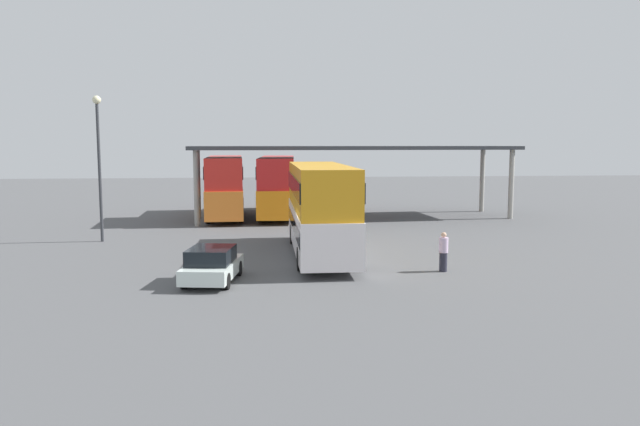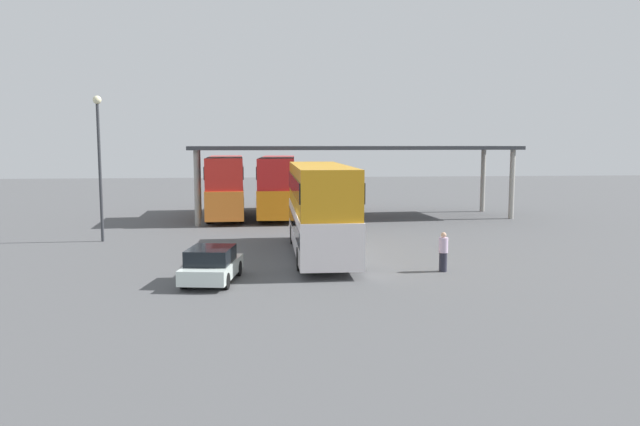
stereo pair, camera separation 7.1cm
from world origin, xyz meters
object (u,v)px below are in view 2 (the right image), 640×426
object	(u,v)px
lamppost_tall	(99,150)
double_decker_main	(320,206)
pedestrian_waiting	(443,252)
double_decker_near_canopy	(226,184)
parked_hatchback	(212,265)
double_decker_mid_row	(278,184)

from	to	relation	value
lamppost_tall	double_decker_main	bearing A→B (deg)	-24.89
lamppost_tall	pedestrian_waiting	xyz separation A→B (m)	(15.88, -9.38, -4.06)
double_decker_main	double_decker_near_canopy	world-z (taller)	double_decker_near_canopy
parked_hatchback	pedestrian_waiting	world-z (taller)	pedestrian_waiting
double_decker_main	parked_hatchback	world-z (taller)	double_decker_main
double_decker_near_canopy	lamppost_tall	size ratio (longest dim) A/B	1.38
parked_hatchback	lamppost_tall	distance (m)	12.99
double_decker_main	double_decker_near_canopy	xyz separation A→B (m)	(-5.17, 15.34, 0.03)
double_decker_main	pedestrian_waiting	size ratio (longest dim) A/B	6.85
double_decker_main	double_decker_mid_row	bearing A→B (deg)	5.99
parked_hatchback	lamppost_tall	size ratio (longest dim) A/B	0.50
parked_hatchback	pedestrian_waiting	xyz separation A→B (m)	(9.30, 1.00, 0.14)
double_decker_main	double_decker_mid_row	xyz separation A→B (m)	(-1.45, 15.91, 0.02)
lamppost_tall	double_decker_near_canopy	bearing A→B (deg)	59.13
parked_hatchback	double_decker_near_canopy	size ratio (longest dim) A/B	0.37
double_decker_mid_row	lamppost_tall	size ratio (longest dim) A/B	1.48
double_decker_near_canopy	double_decker_mid_row	size ratio (longest dim) A/B	0.93
double_decker_mid_row	pedestrian_waiting	xyz separation A→B (m)	(6.10, -20.09, -1.53)
parked_hatchback	pedestrian_waiting	bearing A→B (deg)	-74.60
parked_hatchback	lamppost_tall	world-z (taller)	lamppost_tall
double_decker_main	parked_hatchback	size ratio (longest dim) A/B	2.87
pedestrian_waiting	lamppost_tall	bearing A→B (deg)	47.65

